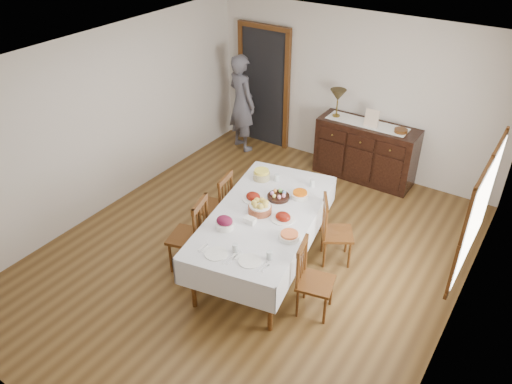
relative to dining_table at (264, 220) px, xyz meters
The scene contains 26 objects.
ground 0.75m from the dining_table, 164.87° to the left, with size 6.00×6.00×0.00m, color brown.
room_shell 1.11m from the dining_table, 127.44° to the left, with size 5.02×6.02×2.65m.
dining_table is the anchor object (origin of this frame).
chair_left_near 0.92m from the dining_table, 143.85° to the right, with size 0.53×0.53×1.04m.
chair_left_far 0.92m from the dining_table, 167.57° to the left, with size 0.47×0.47×0.98m.
chair_right_near 0.98m from the dining_table, 23.27° to the right, with size 0.47×0.47×0.94m.
chair_right_far 0.92m from the dining_table, 39.97° to the left, with size 0.54×0.54×0.94m.
sideboard 2.79m from the dining_table, 86.09° to the left, with size 1.60×0.58×0.96m.
person 3.34m from the dining_table, 129.34° to the left, with size 0.58×0.37×1.86m, color #53525D.
bread_basket 0.18m from the dining_table, behind, with size 0.29×0.29×0.17m.
egg_basket 0.40m from the dining_table, 94.33° to the left, with size 0.29×0.29×0.10m.
ham_platter_a 0.36m from the dining_table, 146.62° to the left, with size 0.28×0.28×0.11m.
ham_platter_b 0.28m from the dining_table, ahead, with size 0.28×0.28×0.11m.
beet_bowl 0.57m from the dining_table, 114.35° to the right, with size 0.22×0.22×0.15m.
carrot_bowl 0.60m from the dining_table, 70.91° to the left, with size 0.23×0.23×0.09m.
pineapple_bowl 0.83m from the dining_table, 125.00° to the left, with size 0.23×0.23×0.14m.
casserole_dish 0.58m from the dining_table, 27.61° to the right, with size 0.24×0.24×0.08m.
butter_dish 0.29m from the dining_table, 97.95° to the right, with size 0.15×0.11×0.07m.
setting_left 0.89m from the dining_table, 88.53° to the right, with size 0.44×0.31×0.10m.
setting_right 0.89m from the dining_table, 63.14° to the right, with size 0.44×0.31×0.10m.
glass_far_a 0.80m from the dining_table, 110.23° to the left, with size 0.07×0.07×0.09m.
glass_far_b 0.90m from the dining_table, 77.20° to the left, with size 0.06×0.06×0.11m.
runner 2.80m from the dining_table, 86.90° to the left, with size 1.30×0.35×0.01m.
table_lamp 2.86m from the dining_table, 97.75° to the left, with size 0.26×0.26×0.46m.
picture_frame 2.75m from the dining_table, 84.89° to the left, with size 0.22×0.08×0.28m.
deco_bowl 2.86m from the dining_table, 75.64° to the left, with size 0.20×0.20×0.06m.
Camera 1 is at (2.87, -4.27, 4.28)m, focal length 35.00 mm.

